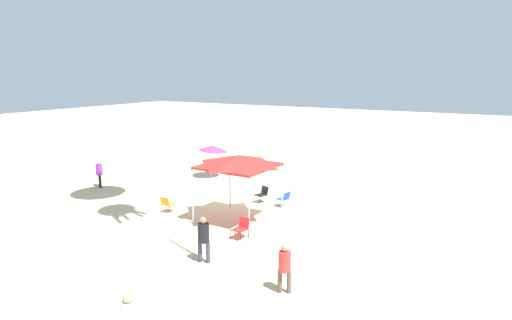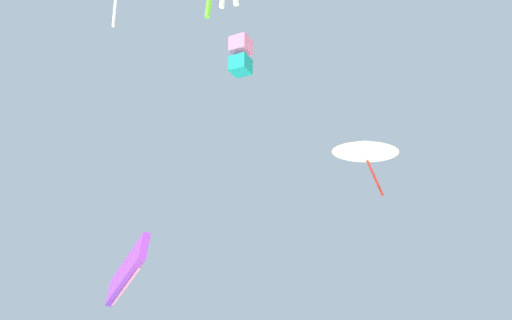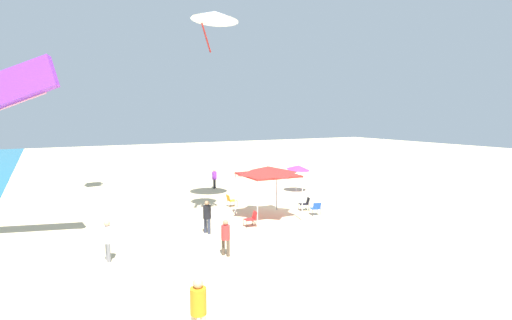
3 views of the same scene
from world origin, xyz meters
TOP-DOWN VIEW (x-y plane):
  - ground at (0.00, 0.00)m, footprint 120.00×120.00m
  - canopy_tent at (-1.40, 2.01)m, footprint 3.10×3.01m
  - beach_umbrella at (4.33, -4.04)m, footprint 1.84×1.82m
  - folding_chair_facing_ocean at (2.16, 2.78)m, footprint 0.54×0.63m
  - folding_chair_near_cooler at (-0.96, -0.98)m, footprint 0.70×0.76m
  - folding_chair_right_of_tent at (-2.61, 3.72)m, footprint 0.60×0.68m
  - folding_chair_left_of_tent at (-2.31, -0.79)m, footprint 0.73×0.65m
  - person_watching_sky at (-2.65, 6.29)m, footprint 0.44×0.40m
  - person_kite_handler at (-4.33, 11.32)m, footprint 0.46×0.41m
  - person_beachcomber at (-6.05, 6.77)m, footprint 0.39×0.37m
  - person_near_umbrella at (8.77, 1.21)m, footprint 0.39×0.39m

SIDE VIEW (x-z plane):
  - ground at x=0.00m, z-range -0.10..0.00m
  - folding_chair_facing_ocean at x=2.16m, z-range 0.06..0.88m
  - folding_chair_near_cooler at x=-0.96m, z-range 0.06..0.88m
  - folding_chair_right_of_tent at x=-2.61m, z-range 0.06..0.88m
  - folding_chair_left_of_tent at x=-2.31m, z-range 0.06..0.88m
  - person_beachcomber at x=-6.05m, z-range 0.14..1.71m
  - person_near_umbrella at x=8.77m, z-range 0.14..1.76m
  - person_watching_sky at x=-2.65m, z-range 0.15..1.84m
  - person_kite_handler at x=-4.33m, z-range 0.15..1.88m
  - beach_umbrella at x=4.33m, z-range 0.81..3.02m
  - canopy_tent at x=-1.40m, z-range 1.23..4.28m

